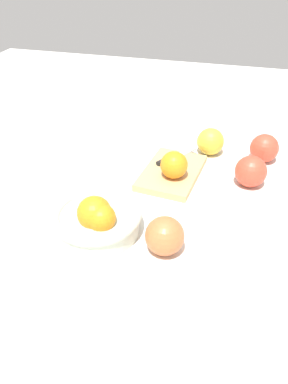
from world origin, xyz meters
name	(u,v)px	position (x,y,z in m)	size (l,w,h in m)	color
ground_plane	(172,197)	(0.00, 0.00, 0.00)	(2.40, 2.40, 0.00)	silver
bowl	(97,219)	(-0.18, 0.13, 0.04)	(0.20, 0.20, 0.10)	beige
cutting_board	(172,173)	(0.10, 0.02, 0.01)	(0.22, 0.15, 0.02)	tan
orange_on_board	(174,165)	(0.07, 0.01, 0.06)	(0.07, 0.07, 0.07)	orange
knife	(171,158)	(0.16, 0.04, 0.02)	(0.14, 0.10, 0.01)	silver
apple_front_right	(251,171)	(0.11, -0.19, 0.04)	(0.08, 0.08, 0.08)	#D6422D
apple_front_right_2	(264,148)	(0.25, -0.22, 0.04)	(0.08, 0.08, 0.08)	#D6422D
apple_front_right_3	(210,142)	(0.26, -0.06, 0.04)	(0.08, 0.08, 0.08)	gold
apple_mid_left	(165,236)	(-0.20, -0.02, 0.04)	(0.08, 0.08, 0.08)	#CC6638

